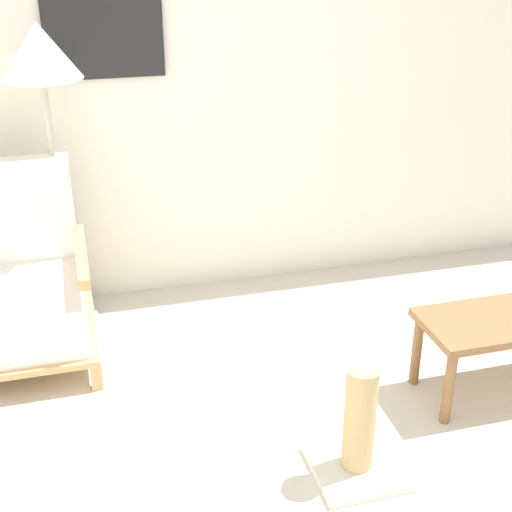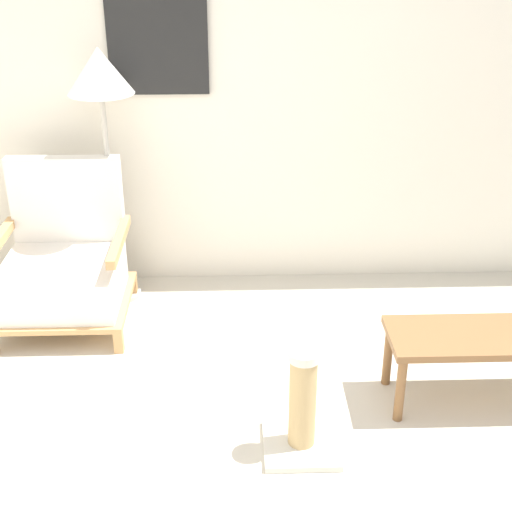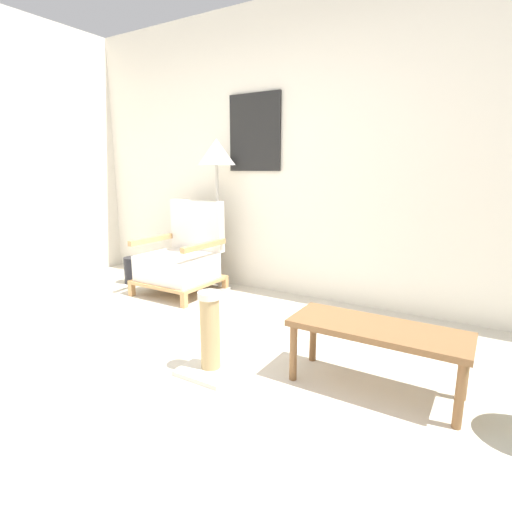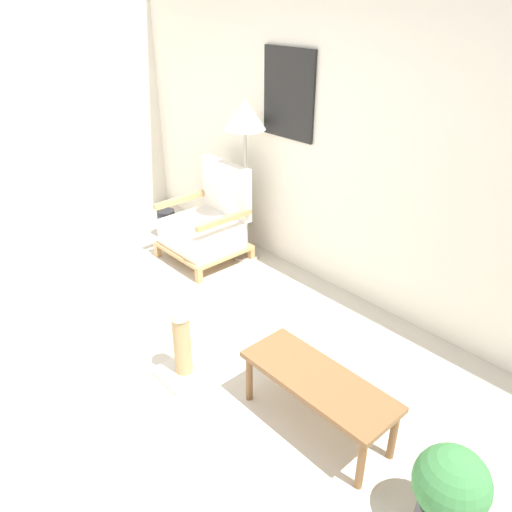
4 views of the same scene
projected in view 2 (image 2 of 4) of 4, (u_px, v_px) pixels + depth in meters
wall_back at (245, 63)px, 4.07m from camera, size 8.00×0.09×2.70m
armchair at (64, 267)px, 4.00m from camera, size 0.72×0.67×0.90m
floor_lamp at (101, 87)px, 3.84m from camera, size 0.36×0.36×1.49m
coffee_table at (488, 343)px, 3.33m from camera, size 0.94×0.36×0.37m
scratching_post at (302, 412)px, 3.07m from camera, size 0.33×0.33×0.50m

